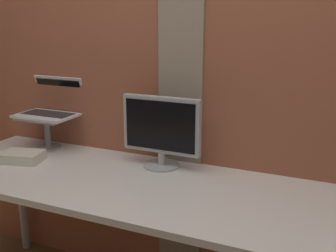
{
  "coord_description": "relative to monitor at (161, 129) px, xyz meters",
  "views": [
    {
      "loc": [
        0.71,
        -1.55,
        1.46
      ],
      "look_at": [
        -0.02,
        0.08,
        0.98
      ],
      "focal_mm": 44.47,
      "sensor_mm": 36.0,
      "label": 1
    }
  ],
  "objects": [
    {
      "name": "desk",
      "position": [
        0.09,
        -0.23,
        -0.26
      ],
      "size": [
        2.31,
        0.7,
        0.73
      ],
      "color": "white",
      "rests_on": "ground_plane"
    },
    {
      "name": "laptop_stand",
      "position": [
        -0.71,
        0.0,
        -0.07
      ],
      "size": [
        0.28,
        0.22,
        0.19
      ],
      "color": "gray",
      "rests_on": "desk"
    },
    {
      "name": "laptop",
      "position": [
        -0.71,
        0.07,
        0.05
      ],
      "size": [
        0.33,
        0.29,
        0.21
      ],
      "color": "white",
      "rests_on": "laptop_stand"
    },
    {
      "name": "paper_clutter_stack",
      "position": [
        -0.68,
        -0.23,
        -0.17
      ],
      "size": [
        0.23,
        0.18,
        0.05
      ],
      "primitive_type": "cube",
      "rotation": [
        0.0,
        0.0,
        0.24
      ],
      "color": "silver",
      "rests_on": "desk"
    },
    {
      "name": "monitor",
      "position": [
        0.0,
        0.0,
        0.0
      ],
      "size": [
        0.4,
        0.18,
        0.35
      ],
      "color": "#ADB2B7",
      "rests_on": "desk"
    },
    {
      "name": "brick_wall_back",
      "position": [
        0.12,
        0.18,
        0.38
      ],
      "size": [
        3.42,
        0.16,
        2.61
      ],
      "color": "#9E563D",
      "rests_on": "ground_plane"
    }
  ]
}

